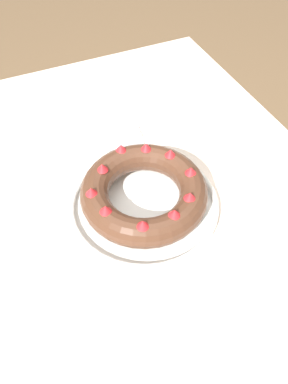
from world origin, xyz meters
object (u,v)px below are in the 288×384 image
at_px(side_bowl, 260,162).
at_px(serving_dish, 144,205).
at_px(fork, 113,141).
at_px(serving_knife, 98,137).
at_px(bundt_cake, 144,192).
at_px(cake_knife, 108,151).

bearing_deg(side_bowl, serving_dish, -90.02).
xyz_separation_m(fork, serving_knife, (-0.03, -0.03, 0.00)).
height_order(bundt_cake, serving_knife, bundt_cake).
distance_m(fork, serving_knife, 0.04).
xyz_separation_m(cake_knife, side_bowl, (0.21, 0.32, 0.02)).
distance_m(bundt_cake, serving_knife, 0.28).
relative_size(bundt_cake, side_bowl, 1.95).
height_order(fork, side_bowl, side_bowl).
height_order(bundt_cake, cake_knife, bundt_cake).
distance_m(bundt_cake, side_bowl, 0.31).
distance_m(serving_dish, fork, 0.24).
distance_m(serving_dish, serving_knife, 0.27).
bearing_deg(serving_knife, cake_knife, 5.10).
xyz_separation_m(serving_dish, bundt_cake, (-0.00, -0.00, 0.05)).
bearing_deg(serving_knife, bundt_cake, 4.76).
relative_size(serving_dish, serving_knife, 1.62).
distance_m(bundt_cake, cake_knife, 0.22).
relative_size(serving_dish, side_bowl, 2.35).
xyz_separation_m(serving_knife, cake_knife, (0.06, 0.00, 0.00)).
bearing_deg(serving_dish, serving_knife, -177.08).
distance_m(serving_knife, side_bowl, 0.42).
relative_size(cake_knife, side_bowl, 1.25).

